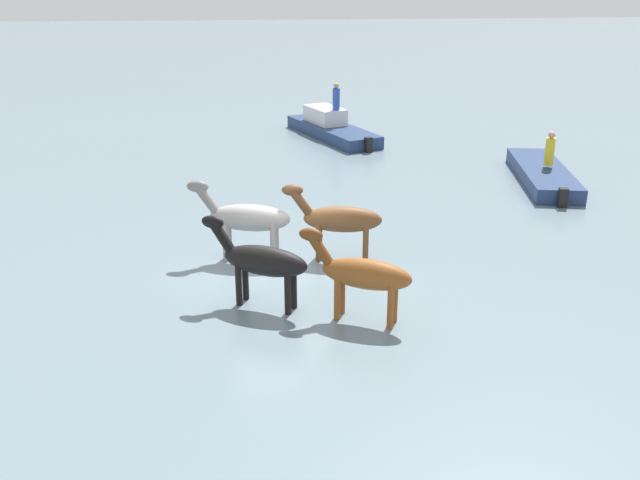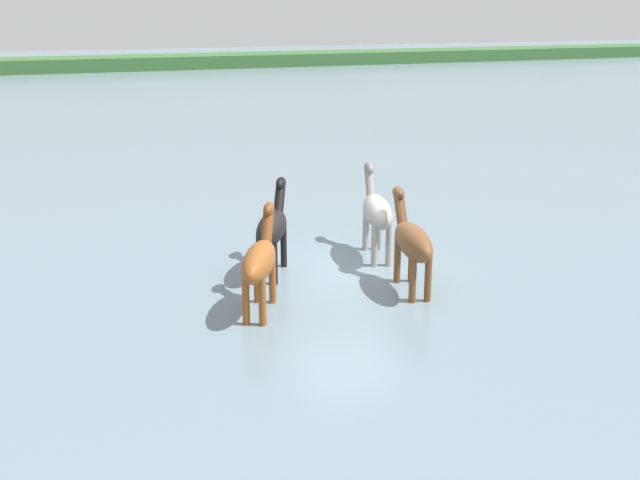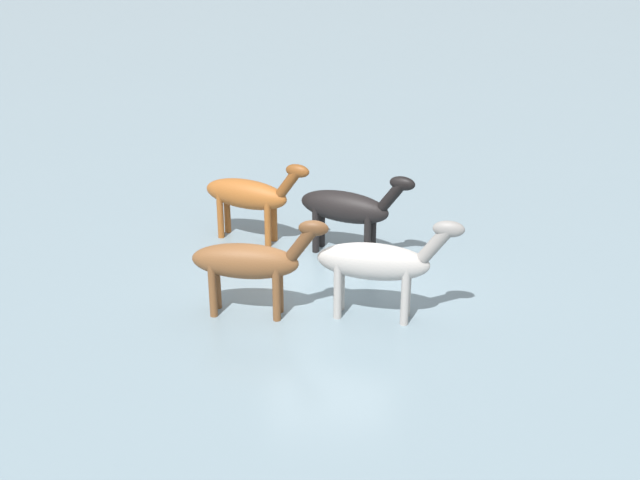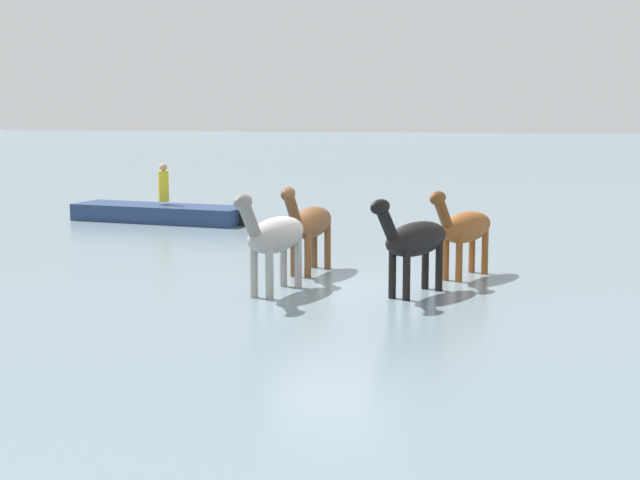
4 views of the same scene
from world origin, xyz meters
The scene contains 5 objects.
ground_plane centered at (0.00, 0.00, 0.00)m, with size 188.65×188.65×0.00m, color slate.
horse_lead centered at (-1.62, 0.52, 1.08)m, with size 1.53×2.42×1.97m.
horse_chestnut_trailing centered at (1.07, 0.83, 1.14)m, with size 1.11×2.66×2.06m.
horse_gray_outer centered at (-2.51, -1.55, 1.07)m, with size 1.46×2.40×1.94m.
horse_mid_herd centered at (0.82, -1.50, 1.09)m, with size 0.95×2.57×1.99m.
Camera 3 is at (15.15, -1.08, 8.21)m, focal length 48.97 mm.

